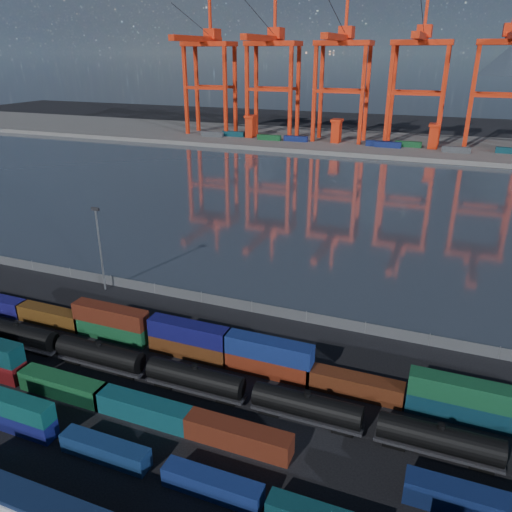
% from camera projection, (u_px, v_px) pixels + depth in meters
% --- Properties ---
extents(ground, '(700.00, 700.00, 0.00)m').
position_uv_depth(ground, '(171.00, 409.00, 64.49)').
color(ground, black).
rests_on(ground, ground).
extents(harbor_water, '(700.00, 700.00, 0.00)m').
position_uv_depth(harbor_water, '(344.00, 201.00, 154.91)').
color(harbor_water, '#2A333D').
rests_on(harbor_water, ground).
extents(far_quay, '(700.00, 70.00, 2.00)m').
position_uv_depth(far_quay, '(390.00, 144.00, 244.96)').
color(far_quay, '#514F4C').
rests_on(far_quay, ground).
extents(container_row_south, '(138.27, 2.23, 4.75)m').
position_uv_depth(container_row_south, '(176.00, 468.00, 52.84)').
color(container_row_south, '#3D4142').
rests_on(container_row_south, ground).
extents(container_row_mid, '(142.58, 2.64, 5.62)m').
position_uv_depth(container_row_mid, '(91.00, 391.00, 64.90)').
color(container_row_mid, '#404345').
rests_on(container_row_mid, ground).
extents(container_row_north, '(142.58, 2.61, 5.57)m').
position_uv_depth(container_row_north, '(277.00, 362.00, 70.24)').
color(container_row_north, '#0F204F').
rests_on(container_row_north, ground).
extents(tanker_string, '(138.14, 3.04, 4.35)m').
position_uv_depth(tanker_string, '(195.00, 379.00, 66.84)').
color(tanker_string, black).
rests_on(tanker_string, ground).
extents(waterfront_fence, '(160.12, 0.12, 2.20)m').
position_uv_depth(waterfront_fence, '(252.00, 307.00, 88.22)').
color(waterfront_fence, '#595B5E').
rests_on(waterfront_fence, ground).
extents(yard_light_mast, '(1.60, 0.40, 16.60)m').
position_uv_depth(yard_light_mast, '(100.00, 245.00, 93.57)').
color(yard_light_mast, slate).
rests_on(yard_light_mast, ground).
extents(gantry_cranes, '(201.07, 50.06, 67.79)m').
position_uv_depth(gantry_cranes, '(381.00, 56.00, 226.32)').
color(gantry_cranes, red).
rests_on(gantry_cranes, ground).
extents(quay_containers, '(172.58, 10.99, 2.60)m').
position_uv_depth(quay_containers, '(363.00, 143.00, 235.31)').
color(quay_containers, navy).
rests_on(quay_containers, far_quay).
extents(straddle_carriers, '(140.00, 7.00, 11.10)m').
position_uv_depth(straddle_carriers, '(383.00, 133.00, 234.62)').
color(straddle_carriers, red).
rests_on(straddle_carriers, far_quay).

